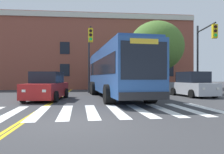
# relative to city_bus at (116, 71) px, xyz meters

# --- Properties ---
(ground_plane) EXTENTS (120.00, 120.00, 0.00)m
(ground_plane) POSITION_rel_city_bus_xyz_m (-2.32, -8.41, -1.86)
(ground_plane) COLOR #38383A
(crosswalk) EXTENTS (13.44, 4.67, 0.01)m
(crosswalk) POSITION_rel_city_bus_xyz_m (-2.80, -6.20, -1.86)
(crosswalk) COLOR white
(crosswalk) RESTS_ON ground
(lane_line_yellow_inner) EXTENTS (0.12, 36.00, 0.01)m
(lane_line_yellow_inner) POSITION_rel_city_bus_xyz_m (-4.07, 7.80, -1.86)
(lane_line_yellow_inner) COLOR gold
(lane_line_yellow_inner) RESTS_ON ground
(lane_line_yellow_outer) EXTENTS (0.12, 36.00, 0.01)m
(lane_line_yellow_outer) POSITION_rel_city_bus_xyz_m (-3.91, 7.80, -1.86)
(lane_line_yellow_outer) COLOR gold
(lane_line_yellow_outer) RESTS_ON ground
(city_bus) EXTENTS (3.72, 11.98, 3.44)m
(city_bus) POSITION_rel_city_bus_xyz_m (0.00, 0.00, 0.00)
(city_bus) COLOR #2D5699
(city_bus) RESTS_ON ground
(car_red_near_lane) EXTENTS (2.43, 4.62, 1.79)m
(car_red_near_lane) POSITION_rel_city_bus_xyz_m (-4.55, -1.17, -1.05)
(car_red_near_lane) COLOR #AD1E1E
(car_red_near_lane) RESTS_ON ground
(car_silver_far_lane) EXTENTS (2.44, 4.21, 1.85)m
(car_silver_far_lane) POSITION_rel_city_bus_xyz_m (5.91, 0.34, -1.02)
(car_silver_far_lane) COLOR #B7BABF
(car_silver_far_lane) RESTS_ON ground
(car_grey_behind_bus) EXTENTS (2.45, 4.81, 2.17)m
(car_grey_behind_bus) POSITION_rel_city_bus_xyz_m (0.35, 8.76, -0.83)
(car_grey_behind_bus) COLOR slate
(car_grey_behind_bus) RESTS_ON ground
(traffic_light_near_corner) EXTENTS (0.64, 3.48, 5.90)m
(traffic_light_near_corner) POSITION_rel_city_bus_xyz_m (7.32, 1.32, 2.04)
(traffic_light_near_corner) COLOR #28282D
(traffic_light_near_corner) RESTS_ON ground
(traffic_light_overhead) EXTENTS (0.40, 4.36, 5.62)m
(traffic_light_overhead) POSITION_rel_city_bus_xyz_m (-1.85, 3.08, 1.94)
(traffic_light_overhead) COLOR #28282D
(traffic_light_overhead) RESTS_ON ground
(street_tree_curbside_large) EXTENTS (6.22, 5.90, 6.72)m
(street_tree_curbside_large) POSITION_rel_city_bus_xyz_m (4.38, 4.58, 2.47)
(street_tree_curbside_large) COLOR #4C3D2D
(street_tree_curbside_large) RESTS_ON ground
(building_facade) EXTENTS (31.18, 6.92, 9.11)m
(building_facade) POSITION_rel_city_bus_xyz_m (-4.73, 13.64, 2.70)
(building_facade) COLOR brown
(building_facade) RESTS_ON ground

